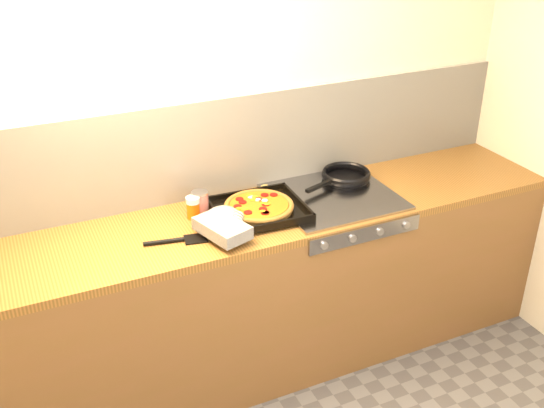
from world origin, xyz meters
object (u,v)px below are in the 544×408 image
pizza_on_tray (248,212)px  juice_glass (193,207)px  frying_pan (345,176)px  tomato_can (200,203)px

pizza_on_tray → juice_glass: bearing=149.5°
frying_pan → tomato_can: 0.81m
frying_pan → juice_glass: juice_glass is taller
tomato_can → juice_glass: bearing=-149.4°
pizza_on_tray → frying_pan: size_ratio=1.26×
tomato_can → pizza_on_tray: bearing=-41.2°
tomato_can → juice_glass: 0.05m
pizza_on_tray → frying_pan: 0.65m
tomato_can → frying_pan: bearing=0.7°
pizza_on_tray → frying_pan: (0.62, 0.17, -0.01)m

